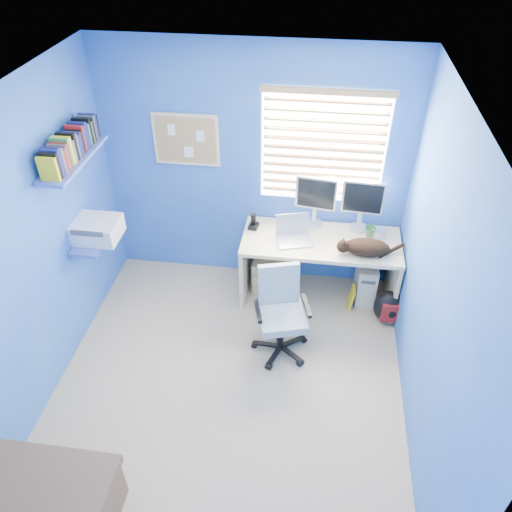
# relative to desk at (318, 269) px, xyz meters

# --- Properties ---
(floor) EXTENTS (3.00, 3.20, 0.00)m
(floor) POSITION_rel_desk_xyz_m (-0.71, -1.26, -0.37)
(floor) COLOR tan
(floor) RESTS_ON ground
(ceiling) EXTENTS (3.00, 3.20, 0.00)m
(ceiling) POSITION_rel_desk_xyz_m (-0.71, -1.26, 2.13)
(ceiling) COLOR white
(ceiling) RESTS_ON wall_back
(wall_back) EXTENTS (3.00, 0.01, 2.50)m
(wall_back) POSITION_rel_desk_xyz_m (-0.71, 0.34, 0.88)
(wall_back) COLOR #3D77C4
(wall_back) RESTS_ON ground
(wall_front) EXTENTS (3.00, 0.01, 2.50)m
(wall_front) POSITION_rel_desk_xyz_m (-0.71, -2.86, 0.88)
(wall_front) COLOR #3D77C4
(wall_front) RESTS_ON ground
(wall_left) EXTENTS (0.01, 3.20, 2.50)m
(wall_left) POSITION_rel_desk_xyz_m (-2.21, -1.26, 0.88)
(wall_left) COLOR #3D77C4
(wall_left) RESTS_ON ground
(wall_right) EXTENTS (0.01, 3.20, 2.50)m
(wall_right) POSITION_rel_desk_xyz_m (0.79, -1.26, 0.88)
(wall_right) COLOR #3D77C4
(wall_right) RESTS_ON ground
(desk) EXTENTS (1.54, 0.65, 0.74)m
(desk) POSITION_rel_desk_xyz_m (0.00, 0.00, 0.00)
(desk) COLOR #D6BA84
(desk) RESTS_ON floor
(laptop) EXTENTS (0.39, 0.34, 0.22)m
(laptop) POSITION_rel_desk_xyz_m (-0.26, -0.06, 0.48)
(laptop) COLOR silver
(laptop) RESTS_ON desk
(monitor_left) EXTENTS (0.41, 0.17, 0.54)m
(monitor_left) POSITION_rel_desk_xyz_m (-0.09, 0.26, 0.64)
(monitor_left) COLOR silver
(monitor_left) RESTS_ON desk
(monitor_right) EXTENTS (0.41, 0.15, 0.54)m
(monitor_right) POSITION_rel_desk_xyz_m (0.36, 0.25, 0.64)
(monitor_right) COLOR silver
(monitor_right) RESTS_ON desk
(phone) EXTENTS (0.10, 0.12, 0.17)m
(phone) POSITION_rel_desk_xyz_m (-0.68, 0.12, 0.45)
(phone) COLOR black
(phone) RESTS_ON desk
(mug) EXTENTS (0.10, 0.09, 0.10)m
(mug) POSITION_rel_desk_xyz_m (0.47, 0.13, 0.42)
(mug) COLOR #387C37
(mug) RESTS_ON desk
(cd_spindle) EXTENTS (0.13, 0.13, 0.07)m
(cd_spindle) POSITION_rel_desk_xyz_m (0.55, 0.14, 0.41)
(cd_spindle) COLOR silver
(cd_spindle) RESTS_ON desk
(cat) EXTENTS (0.45, 0.28, 0.15)m
(cat) POSITION_rel_desk_xyz_m (0.42, -0.17, 0.45)
(cat) COLOR black
(cat) RESTS_ON desk
(tower_pc) EXTENTS (0.19, 0.44, 0.45)m
(tower_pc) POSITION_rel_desk_xyz_m (0.50, 0.10, -0.14)
(tower_pc) COLOR beige
(tower_pc) RESTS_ON floor
(drawer_boxes) EXTENTS (0.35, 0.28, 0.41)m
(drawer_boxes) POSITION_rel_desk_xyz_m (-0.50, 0.06, -0.17)
(drawer_boxes) COLOR #CDB781
(drawer_boxes) RESTS_ON floor
(yellow_book) EXTENTS (0.03, 0.17, 0.24)m
(yellow_book) POSITION_rel_desk_xyz_m (0.36, -0.10, -0.25)
(yellow_book) COLOR yellow
(yellow_book) RESTS_ON floor
(backpack) EXTENTS (0.33, 0.27, 0.36)m
(backpack) POSITION_rel_desk_xyz_m (0.72, -0.26, -0.19)
(backpack) COLOR black
(backpack) RESTS_ON floor
(bed_corner) EXTENTS (0.93, 0.66, 0.45)m
(bed_corner) POSITION_rel_desk_xyz_m (-1.74, -2.62, -0.15)
(bed_corner) COLOR brown
(bed_corner) RESTS_ON floor
(office_chair) EXTENTS (0.62, 0.62, 0.86)m
(office_chair) POSITION_rel_desk_xyz_m (-0.31, -0.76, -0.05)
(office_chair) COLOR black
(office_chair) RESTS_ON floor
(window_blinds) EXTENTS (1.15, 0.05, 1.10)m
(window_blinds) POSITION_rel_desk_xyz_m (-0.06, 0.31, 1.18)
(window_blinds) COLOR white
(window_blinds) RESTS_ON ground
(corkboard) EXTENTS (0.64, 0.02, 0.52)m
(corkboard) POSITION_rel_desk_xyz_m (-1.36, 0.33, 1.18)
(corkboard) COLOR #D6BA84
(corkboard) RESTS_ON ground
(wall_shelves) EXTENTS (0.42, 0.90, 1.05)m
(wall_shelves) POSITION_rel_desk_xyz_m (-2.06, -0.51, 1.06)
(wall_shelves) COLOR #4159B2
(wall_shelves) RESTS_ON ground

